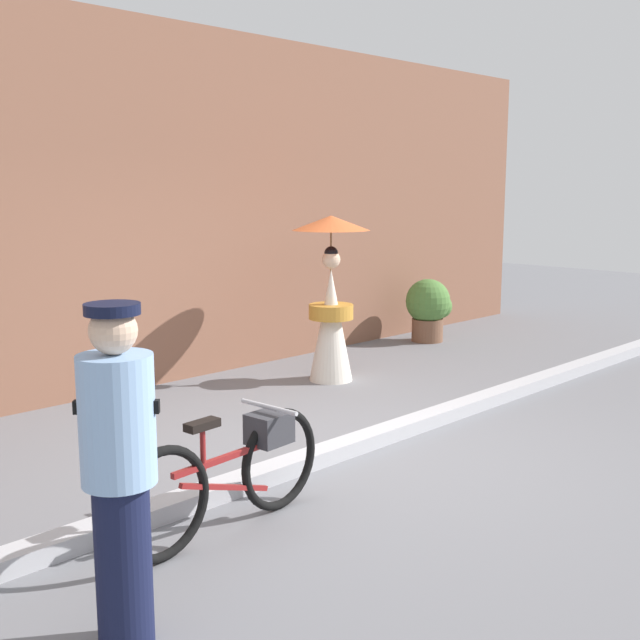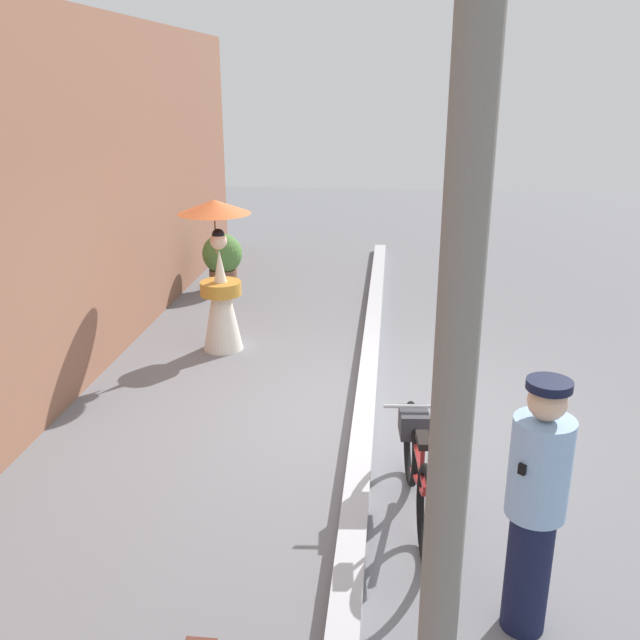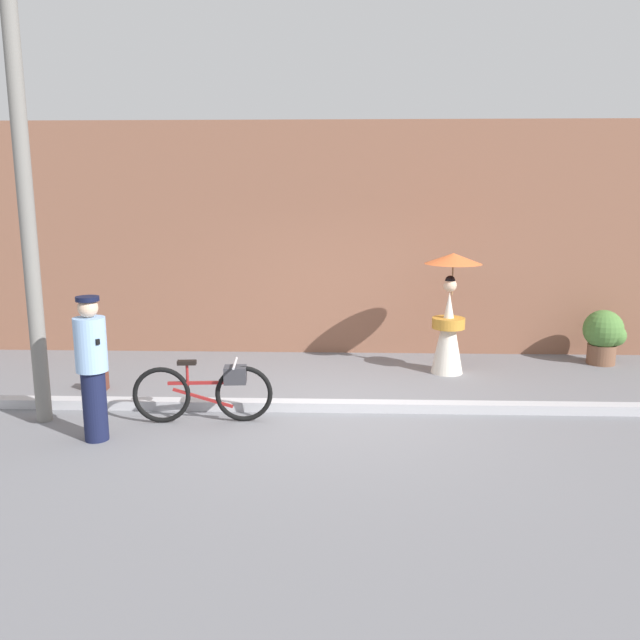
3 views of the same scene
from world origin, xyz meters
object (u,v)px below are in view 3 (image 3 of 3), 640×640
object	(u,v)px
person_officer	(92,365)
person_with_parasol	(449,312)
bicycle_near_officer	(208,390)
utility_pole	(27,219)
backpack_on_pavement	(97,381)
potted_plant_by_door	(604,334)

from	to	relation	value
person_officer	person_with_parasol	distance (m)	5.19
bicycle_near_officer	person_officer	distance (m)	1.37
person_officer	utility_pole	bearing A→B (deg)	145.71
person_officer	backpack_on_pavement	world-z (taller)	person_officer
bicycle_near_officer	person_officer	bearing A→B (deg)	-151.64
utility_pole	bicycle_near_officer	bearing A→B (deg)	0.69
person_officer	backpack_on_pavement	distance (m)	2.07
utility_pole	person_officer	bearing A→B (deg)	-34.29
person_officer	person_with_parasol	xyz separation A→B (m)	(4.32, 2.87, 0.08)
backpack_on_pavement	utility_pole	world-z (taller)	utility_pole
person_with_parasol	potted_plant_by_door	distance (m)	2.66
bicycle_near_officer	utility_pole	size ratio (longest dim) A/B	0.34
person_officer	potted_plant_by_door	bearing A→B (deg)	26.66
person_with_parasol	utility_pole	size ratio (longest dim) A/B	0.38
backpack_on_pavement	utility_pole	distance (m)	2.59
bicycle_near_officer	backpack_on_pavement	size ratio (longest dim) A/B	5.77
person_with_parasol	potted_plant_by_door	bearing A→B (deg)	12.78
person_with_parasol	backpack_on_pavement	bearing A→B (deg)	-168.02
person_with_parasol	potted_plant_by_door	xyz separation A→B (m)	(2.55, 0.58, -0.46)
bicycle_near_officer	backpack_on_pavement	world-z (taller)	bicycle_near_officer
bicycle_near_officer	person_with_parasol	size ratio (longest dim) A/B	0.91
bicycle_near_officer	utility_pole	distance (m)	2.83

